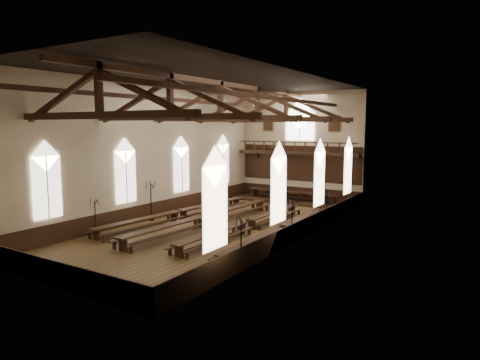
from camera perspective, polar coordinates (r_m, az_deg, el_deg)
The scene contains 21 objects.
ground at distance 29.62m, azimuth -2.55°, elevation -6.27°, with size 26.00×26.00×0.00m, color brown.
room_walls at distance 28.81m, azimuth -2.62°, elevation 6.33°, with size 26.00×26.00×26.00m.
wainscot_band at distance 29.49m, azimuth -2.55°, elevation -5.13°, with size 12.00×26.00×1.20m.
side_windows at distance 28.98m, azimuth -2.59°, elevation 0.94°, with size 11.85×19.80×4.50m.
end_window at distance 40.11m, azimuth 7.97°, elevation 7.60°, with size 2.80×0.12×3.80m.
minstrels_gallery at distance 40.00m, azimuth 7.75°, elevation 2.85°, with size 11.80×1.24×3.70m.
portraits at distance 40.11m, azimuth 7.97°, elevation 7.43°, with size 7.75×0.09×1.45m.
roof_trusses at distance 28.84m, azimuth -2.64°, elevation 9.82°, with size 11.70×25.70×2.80m.
refectory_row_a at distance 31.71m, azimuth -8.14°, elevation -4.40°, with size 2.19×14.66×0.77m.
refectory_row_b at distance 29.70m, azimuth -4.69°, elevation -5.07°, with size 2.02×15.10×0.82m.
refectory_row_c at distance 28.31m, azimuth 0.89°, elevation -5.81°, with size 1.59×14.15×0.72m.
refectory_row_d at distance 26.82m, azimuth 5.29°, elevation -6.63°, with size 1.56×13.83×0.68m.
dais at distance 39.32m, azimuth 6.94°, elevation -2.80°, with size 11.40×3.03×0.20m, color black.
high_table at distance 39.20m, azimuth 6.95°, elevation -1.67°, with size 8.60×1.20×0.80m.
high_chairs at distance 39.96m, azimuth 7.45°, elevation -1.77°, with size 6.72×0.43×0.92m.
candelabrum_left_near at distance 28.83m, azimuth -18.70°, elevation -5.57°, with size 0.71×0.69×2.35m.
candelabrum_left_mid at distance 32.14m, azimuth -11.75°, elevation -3.74°, with size 0.78×0.89×2.88m.
candelabrum_left_far at distance 38.04m, azimuth -3.68°, elevation -2.13°, with size 0.67×0.75×2.43m.
candelabrum_right_near at distance 21.38m, azimuth 0.15°, elevation -9.49°, with size 0.67×0.76×2.48m.
candelabrum_right_mid at distance 26.38m, azimuth 6.93°, elevation -6.29°, with size 0.71×0.77×2.52m.
candelabrum_right_far at distance 31.80m, azimuth 11.52°, elevation -4.12°, with size 0.64×0.74×2.40m.
Camera 1 is at (16.34, -23.73, 6.90)m, focal length 32.00 mm.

